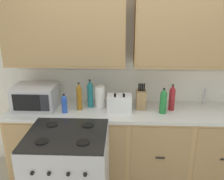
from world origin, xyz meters
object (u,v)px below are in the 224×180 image
object	(u,v)px
bottle_teal	(90,94)
bottle_blue	(64,104)
stove_range	(69,175)
paper_towel_roll	(100,97)
knife_block	(141,99)
bottle_amber	(79,97)
bottle_green	(163,101)
bottle_red	(172,98)
microwave	(36,97)
toaster	(119,103)

from	to	relation	value
bottle_teal	bottle_blue	world-z (taller)	bottle_teal
stove_range	paper_towel_roll	distance (m)	0.94
knife_block	bottle_amber	bearing A→B (deg)	-175.15
stove_range	bottle_green	distance (m)	1.27
bottle_red	bottle_blue	world-z (taller)	bottle_red
knife_block	bottle_blue	world-z (taller)	knife_block
bottle_blue	bottle_green	size ratio (longest dim) A/B	0.75
stove_range	bottle_blue	world-z (taller)	bottle_blue
stove_range	paper_towel_roll	xyz separation A→B (m)	(0.25, 0.69, 0.58)
paper_towel_roll	bottle_teal	distance (m)	0.12
bottle_teal	bottle_amber	world-z (taller)	bottle_teal
knife_block	paper_towel_roll	bearing A→B (deg)	177.77
knife_block	stove_range	bearing A→B (deg)	-137.58
knife_block	bottle_green	xyz separation A→B (m)	(0.24, -0.12, 0.03)
microwave	bottle_amber	xyz separation A→B (m)	(0.52, -0.02, 0.02)
stove_range	bottle_green	xyz separation A→B (m)	(0.98, 0.55, 0.59)
microwave	toaster	world-z (taller)	microwave
bottle_amber	bottle_blue	bearing A→B (deg)	-149.04
bottle_red	bottle_green	xyz separation A→B (m)	(-0.11, -0.09, -0.01)
bottle_teal	bottle_green	xyz separation A→B (m)	(0.84, -0.15, -0.02)
microwave	knife_block	distance (m)	1.24
stove_range	paper_towel_roll	bearing A→B (deg)	69.87
bottle_teal	bottle_red	bearing A→B (deg)	-3.32
bottle_red	bottle_amber	xyz separation A→B (m)	(-1.07, -0.03, 0.01)
knife_block	toaster	bearing A→B (deg)	-162.78
microwave	paper_towel_roll	xyz separation A→B (m)	(0.75, 0.06, -0.01)
stove_range	toaster	xyz separation A→B (m)	(0.49, 0.60, 0.54)
bottle_teal	bottle_blue	bearing A→B (deg)	-146.54
bottle_red	bottle_blue	distance (m)	1.23
microwave	bottle_amber	size ratio (longest dim) A/B	1.47
toaster	bottle_amber	size ratio (longest dim) A/B	0.85
paper_towel_roll	bottle_green	size ratio (longest dim) A/B	0.88
toaster	bottle_blue	distance (m)	0.62
toaster	knife_block	world-z (taller)	knife_block
bottle_red	bottle_amber	bearing A→B (deg)	-178.32
bottle_green	stove_range	bearing A→B (deg)	-150.40
bottle_teal	bottle_red	distance (m)	0.95
paper_towel_roll	bottle_red	distance (m)	0.84
bottle_green	bottle_teal	bearing A→B (deg)	170.15
bottle_red	paper_towel_roll	bearing A→B (deg)	176.69
stove_range	bottle_teal	distance (m)	0.94
bottle_amber	toaster	bearing A→B (deg)	-2.14
toaster	bottle_amber	xyz separation A→B (m)	(-0.46, 0.02, 0.06)
toaster	bottle_teal	world-z (taller)	bottle_teal
knife_block	bottle_red	size ratio (longest dim) A/B	1.00
microwave	bottle_red	size ratio (longest dim) A/B	1.55
knife_block	bottle_teal	world-z (taller)	bottle_teal
bottle_blue	bottle_teal	bearing A→B (deg)	33.46
knife_block	bottle_blue	bearing A→B (deg)	-169.99
paper_towel_roll	bottle_red	xyz separation A→B (m)	(0.83, -0.05, 0.02)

